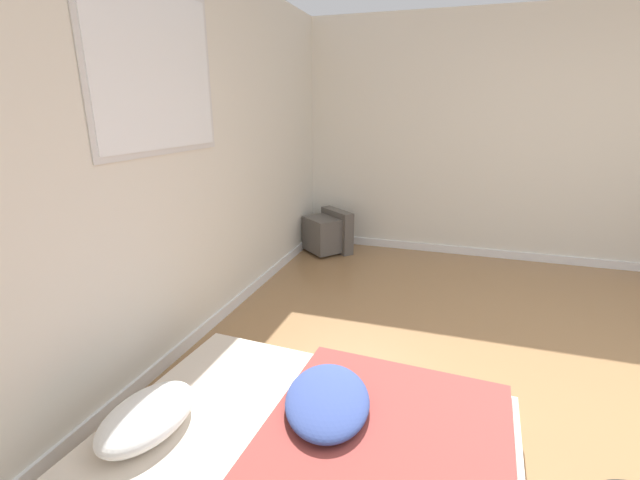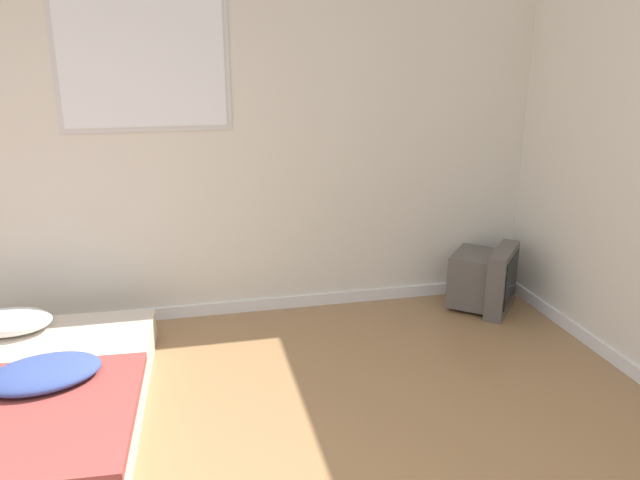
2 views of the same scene
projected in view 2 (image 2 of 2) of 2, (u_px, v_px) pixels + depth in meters
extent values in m
cube|color=silver|center=(133.00, 140.00, 4.16)|extent=(8.14, 0.06, 2.60)
cube|color=white|center=(148.00, 315.00, 4.50)|extent=(8.14, 0.02, 0.09)
cube|color=silver|center=(142.00, 57.00, 3.99)|extent=(1.11, 0.01, 0.96)
cube|color=white|center=(142.00, 57.00, 3.99)|extent=(1.04, 0.01, 0.89)
cube|color=beige|center=(18.00, 404.00, 3.28)|extent=(1.37, 1.89, 0.20)
ellipsoid|color=white|center=(8.00, 322.00, 3.85)|extent=(0.54, 0.37, 0.14)
ellipsoid|color=#384C93|center=(43.00, 373.00, 3.21)|extent=(0.66, 0.53, 0.11)
cube|color=#56514C|center=(473.00, 278.00, 4.71)|extent=(0.49, 0.51, 0.39)
cube|color=#56514C|center=(502.00, 280.00, 4.62)|extent=(0.42, 0.47, 0.49)
cube|color=black|center=(511.00, 280.00, 4.58)|extent=(0.27, 0.32, 0.35)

